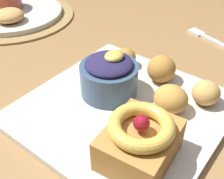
{
  "coord_description": "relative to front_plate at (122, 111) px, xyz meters",
  "views": [
    {
      "loc": [
        -0.28,
        -0.3,
        1.04
      ],
      "look_at": [
        -0.0,
        -0.09,
        0.77
      ],
      "focal_mm": 45.69,
      "sensor_mm": 36.0,
      "label": 1
    }
  ],
  "objects": [
    {
      "name": "fritter_back",
      "position": [
        0.09,
        -0.09,
        0.03
      ],
      "size": [
        0.04,
        0.04,
        0.04
      ],
      "primitive_type": "ellipsoid",
      "color": "tan",
      "rests_on": "front_plate"
    },
    {
      "name": "fork",
      "position": [
        0.33,
        -0.0,
        -0.0
      ],
      "size": [
        0.06,
        0.12,
        0.0
      ],
      "rotation": [
        0.0,
        0.0,
        1.24
      ],
      "color": "silver",
      "rests_on": "dining_table"
    },
    {
      "name": "fritter_extra",
      "position": [
        0.1,
        -0.01,
        0.03
      ],
      "size": [
        0.05,
        0.05,
        0.05
      ],
      "primitive_type": "ellipsoid",
      "color": "#BC7F38",
      "rests_on": "front_plate"
    },
    {
      "name": "fritter_front",
      "position": [
        0.04,
        -0.06,
        0.03
      ],
      "size": [
        0.05,
        0.05,
        0.04
      ],
      "primitive_type": "ellipsoid",
      "color": "gold",
      "rests_on": "front_plate"
    },
    {
      "name": "cake_slice",
      "position": [
        -0.06,
        -0.07,
        0.04
      ],
      "size": [
        0.11,
        0.09,
        0.07
      ],
      "rotation": [
        0.0,
        0.0,
        0.11
      ],
      "color": "#B77F3D",
      "rests_on": "front_plate"
    },
    {
      "name": "fritter_middle",
      "position": [
        0.1,
        0.07,
        0.02
      ],
      "size": [
        0.04,
        0.04,
        0.04
      ],
      "primitive_type": "ellipsoid",
      "color": "#BC7F38",
      "rests_on": "front_plate"
    },
    {
      "name": "berry_ramekin",
      "position": [
        0.02,
        0.04,
        0.04
      ],
      "size": [
        0.09,
        0.09,
        0.08
      ],
      "color": "#3D5675",
      "rests_on": "front_plate"
    },
    {
      "name": "dining_table",
      "position": [
        0.0,
        0.11,
        -0.09
      ],
      "size": [
        1.36,
        1.05,
        0.73
      ],
      "color": "olive",
      "rests_on": "ground_plane"
    },
    {
      "name": "front_plate",
      "position": [
        0.0,
        0.0,
        0.0
      ],
      "size": [
        0.29,
        0.29,
        0.01
      ],
      "primitive_type": "cube",
      "color": "silver",
      "rests_on": "dining_table"
    },
    {
      "name": "woven_placemat",
      "position": [
        0.13,
        0.45,
        -0.0
      ],
      "size": [
        0.31,
        0.31,
        0.0
      ],
      "primitive_type": "cylinder",
      "color": "#997A47",
      "rests_on": "dining_table"
    },
    {
      "name": "back_pastry",
      "position": [
        0.09,
        0.4,
        0.03
      ],
      "size": [
        0.07,
        0.07,
        0.03
      ],
      "primitive_type": "ellipsoid",
      "color": "tan",
      "rests_on": "back_plate"
    },
    {
      "name": "back_plate",
      "position": [
        0.13,
        0.45,
        0.01
      ],
      "size": [
        0.25,
        0.25,
        0.01
      ],
      "primitive_type": "cylinder",
      "color": "silver",
      "rests_on": "woven_placemat"
    }
  ]
}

